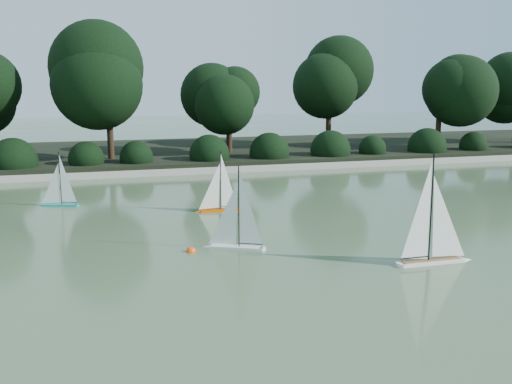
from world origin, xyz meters
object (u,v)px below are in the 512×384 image
at_px(sailboat_white_a, 232,235).
at_px(race_buoy, 191,252).
at_px(sailboat_teal, 57,197).
at_px(sailboat_white_b, 438,245).
at_px(sailboat_orange, 216,201).

height_order(sailboat_white_a, race_buoy, sailboat_white_a).
bearing_deg(sailboat_white_a, race_buoy, 179.86).
relative_size(sailboat_white_a, sailboat_teal, 1.16).
relative_size(sailboat_white_b, race_buoy, 11.08).
distance_m(sailboat_orange, sailboat_teal, 3.62).
height_order(sailboat_white_b, sailboat_orange, sailboat_white_b).
relative_size(sailboat_orange, race_buoy, 8.47).
xyz_separation_m(sailboat_white_a, sailboat_teal, (-2.96, 4.31, -0.03)).
distance_m(sailboat_teal, race_buoy, 4.88).
bearing_deg(sailboat_white_b, sailboat_teal, 134.38).
relative_size(sailboat_white_a, race_buoy, 9.21).
distance_m(sailboat_white_a, sailboat_teal, 5.23).
relative_size(sailboat_white_a, sailboat_white_b, 0.83).
bearing_deg(race_buoy, sailboat_teal, 117.89).
xyz_separation_m(sailboat_white_b, sailboat_teal, (-5.79, 5.92, -0.07)).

